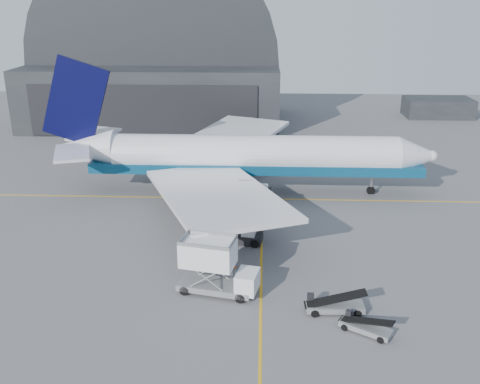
{
  "coord_description": "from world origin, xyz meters",
  "views": [
    {
      "loc": [
        -0.1,
        -44.99,
        24.91
      ],
      "look_at": [
        -2.45,
        10.27,
        4.5
      ],
      "focal_mm": 40.0,
      "sensor_mm": 36.0,
      "label": 1
    }
  ],
  "objects_px": {
    "airliner": "(239,156)",
    "belt_loader_b": "(365,327)",
    "belt_loader_a": "(334,305)",
    "catering_truck": "(215,267)",
    "pushback_tug": "(245,236)"
  },
  "relations": [
    {
      "from": "airliner",
      "to": "belt_loader_b",
      "type": "distance_m",
      "value": 33.74
    },
    {
      "from": "catering_truck",
      "to": "belt_loader_a",
      "type": "xyz_separation_m",
      "value": [
        10.18,
        -2.75,
        -1.86
      ]
    },
    {
      "from": "pushback_tug",
      "to": "belt_loader_a",
      "type": "xyz_separation_m",
      "value": [
        7.93,
        -13.07,
        -0.09
      ]
    },
    {
      "from": "airliner",
      "to": "belt_loader_a",
      "type": "xyz_separation_m",
      "value": [
        9.18,
        -28.66,
        -4.46
      ]
    },
    {
      "from": "airliner",
      "to": "belt_loader_b",
      "type": "relative_size",
      "value": 12.39
    },
    {
      "from": "pushback_tug",
      "to": "catering_truck",
      "type": "bearing_deg",
      "value": -93.75
    },
    {
      "from": "airliner",
      "to": "pushback_tug",
      "type": "relative_size",
      "value": 12.05
    },
    {
      "from": "airliner",
      "to": "belt_loader_a",
      "type": "height_order",
      "value": "airliner"
    },
    {
      "from": "airliner",
      "to": "belt_loader_a",
      "type": "bearing_deg",
      "value": -72.23
    },
    {
      "from": "airliner",
      "to": "belt_loader_b",
      "type": "bearing_deg",
      "value": -70.3
    },
    {
      "from": "airliner",
      "to": "catering_truck",
      "type": "xyz_separation_m",
      "value": [
        -1.0,
        -25.9,
        -2.6
      ]
    },
    {
      "from": "catering_truck",
      "to": "pushback_tug",
      "type": "distance_m",
      "value": 10.71
    },
    {
      "from": "catering_truck",
      "to": "belt_loader_a",
      "type": "bearing_deg",
      "value": -2.78
    },
    {
      "from": "belt_loader_b",
      "to": "belt_loader_a",
      "type": "bearing_deg",
      "value": 157.99
    },
    {
      "from": "catering_truck",
      "to": "belt_loader_a",
      "type": "distance_m",
      "value": 10.71
    }
  ]
}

